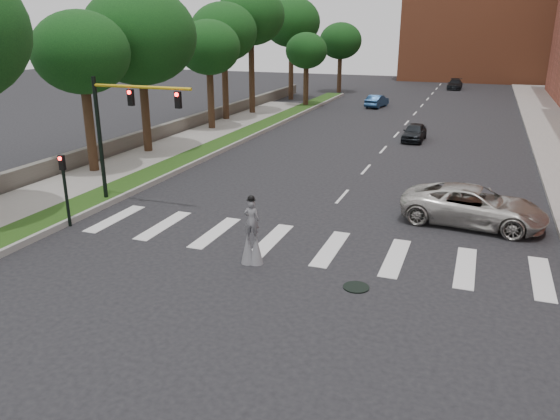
# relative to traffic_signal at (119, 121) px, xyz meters

# --- Properties ---
(ground_plane) EXTENTS (160.00, 160.00, 0.00)m
(ground_plane) POSITION_rel_traffic_signal_xyz_m (9.78, -3.00, -4.15)
(ground_plane) COLOR black
(ground_plane) RESTS_ON ground
(grass_median) EXTENTS (2.00, 60.00, 0.25)m
(grass_median) POSITION_rel_traffic_signal_xyz_m (-1.72, 17.00, -4.03)
(grass_median) COLOR #1C3D11
(grass_median) RESTS_ON ground
(median_curb) EXTENTS (0.20, 60.00, 0.28)m
(median_curb) POSITION_rel_traffic_signal_xyz_m (-0.67, 17.00, -4.01)
(median_curb) COLOR gray
(median_curb) RESTS_ON ground
(sidewalk_left) EXTENTS (4.00, 60.00, 0.18)m
(sidewalk_left) POSITION_rel_traffic_signal_xyz_m (-4.72, 7.00, -4.06)
(sidewalk_left) COLOR gray
(sidewalk_left) RESTS_ON ground
(stone_wall) EXTENTS (0.50, 56.00, 1.10)m
(stone_wall) POSITION_rel_traffic_signal_xyz_m (-7.22, 19.00, -3.60)
(stone_wall) COLOR #56524A
(stone_wall) RESTS_ON ground
(manhole) EXTENTS (0.90, 0.90, 0.04)m
(manhole) POSITION_rel_traffic_signal_xyz_m (12.78, -5.00, -4.13)
(manhole) COLOR black
(manhole) RESTS_ON ground
(building_backdrop) EXTENTS (26.00, 14.00, 18.00)m
(building_backdrop) POSITION_rel_traffic_signal_xyz_m (15.78, 75.00, 4.85)
(building_backdrop) COLOR #B35D38
(building_backdrop) RESTS_ON ground
(traffic_signal) EXTENTS (5.30, 0.23, 6.20)m
(traffic_signal) POSITION_rel_traffic_signal_xyz_m (0.00, 0.00, 0.00)
(traffic_signal) COLOR black
(traffic_signal) RESTS_ON ground
(secondary_signal) EXTENTS (0.25, 0.21, 3.23)m
(secondary_signal) POSITION_rel_traffic_signal_xyz_m (-0.52, -3.50, -2.20)
(secondary_signal) COLOR black
(secondary_signal) RESTS_ON ground
(stilt_performer) EXTENTS (0.84, 0.58, 2.68)m
(stilt_performer) POSITION_rel_traffic_signal_xyz_m (8.66, -4.37, -3.15)
(stilt_performer) COLOR #332114
(stilt_performer) RESTS_ON ground
(suv_crossing) EXTENTS (6.50, 3.55, 1.73)m
(suv_crossing) POSITION_rel_traffic_signal_xyz_m (16.26, 2.96, -3.29)
(suv_crossing) COLOR beige
(suv_crossing) RESTS_ON ground
(car_near) EXTENTS (1.67, 3.94, 1.33)m
(car_near) POSITION_rel_traffic_signal_xyz_m (11.42, 21.03, -3.48)
(car_near) COLOR black
(car_near) RESTS_ON ground
(car_mid) EXTENTS (2.03, 4.23, 1.34)m
(car_mid) POSITION_rel_traffic_signal_xyz_m (5.31, 37.98, -3.48)
(car_mid) COLOR navy
(car_mid) RESTS_ON ground
(car_far) EXTENTS (1.94, 4.68, 1.35)m
(car_far) POSITION_rel_traffic_signal_xyz_m (12.16, 59.12, -3.47)
(car_far) COLOR black
(car_far) RESTS_ON ground
(tree_1) EXTENTS (5.46, 5.46, 9.34)m
(tree_1) POSITION_rel_traffic_signal_xyz_m (-5.45, 4.47, 2.82)
(tree_1) COLOR #332114
(tree_1) RESTS_ON ground
(tree_2) EXTENTS (7.46, 7.46, 10.98)m
(tree_2) POSITION_rel_traffic_signal_xyz_m (-5.42, 10.23, 3.64)
(tree_2) COLOR #332114
(tree_2) RESTS_ON ground
(tree_3) EXTENTS (5.17, 5.17, 8.95)m
(tree_3) POSITION_rel_traffic_signal_xyz_m (-5.30, 19.68, 2.55)
(tree_3) COLOR #332114
(tree_3) RESTS_ON ground
(tree_4) EXTENTS (6.48, 6.48, 12.08)m
(tree_4) POSITION_rel_traffic_signal_xyz_m (-5.48, 28.89, 5.12)
(tree_4) COLOR #332114
(tree_4) RESTS_ON ground
(tree_5) EXTENTS (6.63, 6.63, 11.61)m
(tree_5) POSITION_rel_traffic_signal_xyz_m (-5.62, 41.02, 4.59)
(tree_5) COLOR #332114
(tree_5) RESTS_ON ground
(tree_6) EXTENTS (4.41, 4.41, 7.78)m
(tree_6) POSITION_rel_traffic_signal_xyz_m (-2.04, 35.63, 1.68)
(tree_6) COLOR #332114
(tree_6) RESTS_ON ground
(tree_7) EXTENTS (5.41, 5.41, 8.83)m
(tree_7) POSITION_rel_traffic_signal_xyz_m (-2.01, 50.02, 2.33)
(tree_7) COLOR #332114
(tree_7) RESTS_ON ground
(tree_8) EXTENTS (6.04, 6.04, 10.46)m
(tree_8) POSITION_rel_traffic_signal_xyz_m (-6.22, 24.42, 3.69)
(tree_8) COLOR #332114
(tree_8) RESTS_ON ground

